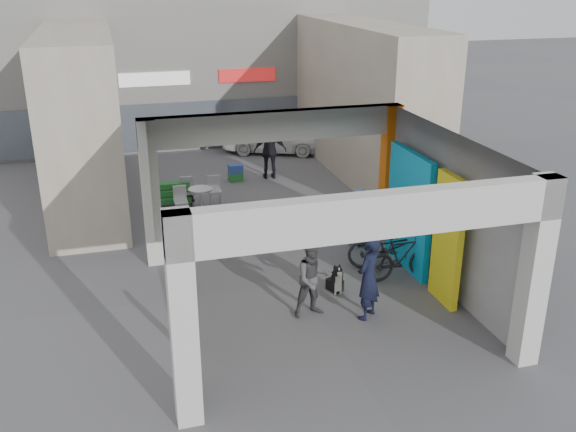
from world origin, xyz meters
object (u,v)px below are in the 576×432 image
object	(u,v)px
man_back_turned	(313,279)
man_crates	(270,151)
bicycle_rear	(402,257)
man_with_dog	(368,278)
bicycle_front	(391,247)
border_collie	(336,281)
man_elderly	(360,217)
cafe_set	(196,200)
produce_stand	(175,198)
white_van	(273,136)

from	to	relation	value
man_back_turned	man_crates	world-z (taller)	man_crates
bicycle_rear	man_with_dog	bearing A→B (deg)	131.48
bicycle_front	bicycle_rear	xyz separation A→B (m)	(0.00, -0.55, -0.00)
man_crates	border_collie	bearing A→B (deg)	93.31
man_with_dog	man_elderly	world-z (taller)	man_with_dog
cafe_set	man_crates	xyz separation A→B (m)	(2.85, 2.36, 0.63)
produce_stand	man_crates	world-z (taller)	man_crates
bicycle_front	man_back_turned	bearing A→B (deg)	139.67
bicycle_rear	man_back_turned	bearing A→B (deg)	109.30
produce_stand	man_elderly	world-z (taller)	man_elderly
cafe_set	produce_stand	xyz separation A→B (m)	(-0.55, 0.42, -0.03)
man_crates	bicycle_front	world-z (taller)	man_crates
produce_stand	man_elderly	xyz separation A→B (m)	(4.20, -4.11, 0.47)
man_with_dog	man_elderly	bearing A→B (deg)	-150.65
man_elderly	man_with_dog	bearing A→B (deg)	-111.28
cafe_set	border_collie	world-z (taller)	cafe_set
man_back_turned	border_collie	bearing A→B (deg)	39.61
border_collie	white_van	distance (m)	11.56
produce_stand	man_crates	bearing A→B (deg)	24.47
man_elderly	white_van	distance (m)	9.19
man_with_dog	bicycle_front	world-z (taller)	man_with_dog
border_collie	white_van	xyz separation A→B (m)	(1.54, 11.45, 0.37)
white_van	bicycle_front	bearing A→B (deg)	-157.51
man_back_turned	man_crates	bearing A→B (deg)	75.33
man_crates	bicycle_rear	distance (m)	8.16
man_elderly	man_back_turned	bearing A→B (deg)	-128.08
man_crates	bicycle_rear	world-z (taller)	man_crates
produce_stand	white_van	distance (m)	6.67
bicycle_front	white_van	distance (m)	10.68
man_with_dog	bicycle_rear	bearing A→B (deg)	-176.49
produce_stand	bicycle_rear	world-z (taller)	bicycle_rear
cafe_set	man_elderly	world-z (taller)	man_elderly
cafe_set	man_crates	distance (m)	3.76
man_back_turned	man_crates	size ratio (longest dim) A/B	0.86
man_elderly	bicycle_rear	xyz separation A→B (m)	(0.21, -2.04, -0.22)
bicycle_rear	man_crates	bearing A→B (deg)	3.55
cafe_set	bicycle_front	world-z (taller)	bicycle_front
cafe_set	bicycle_rear	distance (m)	6.91
man_elderly	bicycle_front	world-z (taller)	man_elderly
border_collie	man_crates	world-z (taller)	man_crates
man_crates	man_with_dog	bearing A→B (deg)	95.25
border_collie	bicycle_rear	size ratio (longest dim) A/B	0.39
produce_stand	man_elderly	distance (m)	5.89
man_elderly	bicycle_front	bearing A→B (deg)	-84.00
cafe_set	man_back_turned	distance (m)	6.92
produce_stand	bicycle_rear	distance (m)	7.57
cafe_set	bicycle_front	bearing A→B (deg)	-53.32
cafe_set	man_back_turned	xyz separation A→B (m)	(1.42, -6.76, 0.50)
cafe_set	border_collie	xyz separation A→B (m)	(2.22, -5.95, -0.04)
man_crates	cafe_set	bearing A→B (deg)	47.29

